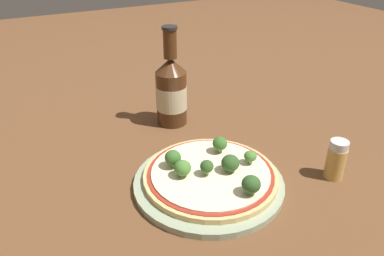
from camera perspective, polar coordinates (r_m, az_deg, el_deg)
name	(u,v)px	position (r m, az deg, el deg)	size (l,w,h in m)	color
ground_plane	(204,177)	(0.68, 1.86, -7.43)	(3.00, 3.00, 0.00)	brown
plate	(209,183)	(0.66, 2.54, -8.31)	(0.26, 0.26, 0.01)	#93A384
pizza	(209,175)	(0.65, 2.68, -7.15)	(0.23, 0.23, 0.01)	tan
broccoli_floret_0	(251,184)	(0.60, 8.99, -8.47)	(0.03, 0.03, 0.03)	#7A9E5B
broccoli_floret_1	(173,158)	(0.65, -2.93, -4.56)	(0.03, 0.03, 0.03)	#7A9E5B
broccoli_floret_2	(207,167)	(0.63, 2.27, -5.90)	(0.02, 0.02, 0.03)	#7A9E5B
broccoli_floret_3	(220,144)	(0.69, 4.26, -2.39)	(0.03, 0.03, 0.03)	#7A9E5B
broccoli_floret_4	(183,168)	(0.63, -1.45, -6.11)	(0.03, 0.03, 0.03)	#7A9E5B
broccoli_floret_5	(230,163)	(0.64, 5.86, -5.33)	(0.03, 0.03, 0.03)	#7A9E5B
broccoli_floret_6	(250,156)	(0.67, 8.88, -4.28)	(0.02, 0.02, 0.02)	#7A9E5B
beer_bottle	(171,90)	(0.82, -3.17, 5.75)	(0.07, 0.07, 0.22)	#472814
pepper_shaker	(336,160)	(0.71, 21.10, -4.53)	(0.03, 0.03, 0.07)	tan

